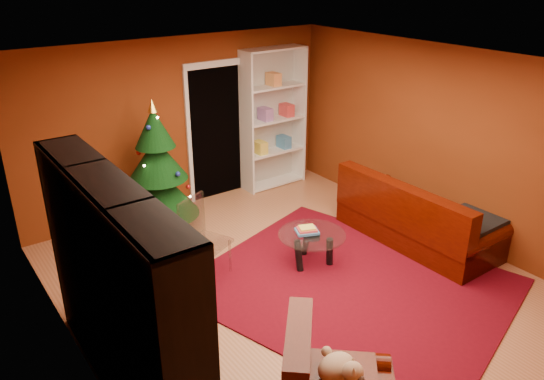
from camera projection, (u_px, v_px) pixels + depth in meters
floor at (291, 281)px, 6.49m from camera, size 5.00×5.50×0.05m
ceiling at (295, 62)px, 5.43m from camera, size 5.00×5.50×0.05m
wall_back at (181, 124)px, 8.02m from camera, size 5.00×0.05×2.60m
wall_left at (63, 246)px, 4.60m from camera, size 0.05×5.50×2.60m
wall_right at (437, 140)px, 7.31m from camera, size 0.05×5.50×2.60m
doorway at (217, 134)px, 8.41m from camera, size 1.06×0.60×2.16m
rug at (351, 286)px, 6.32m from camera, size 3.81×4.14×0.02m
media_unit at (119, 294)px, 4.43m from camera, size 0.41×2.66×2.04m
christmas_tree at (158, 169)px, 7.33m from camera, size 1.25×1.25×1.92m
gift_box_teal at (151, 247)px, 6.91m from camera, size 0.36×0.36×0.30m
gift_box_green at (145, 232)px, 7.29m from camera, size 0.33×0.33×0.29m
gift_box_red at (149, 226)px, 7.56m from camera, size 0.23×0.23×0.21m
white_bookshelf at (273, 119)px, 8.78m from camera, size 1.11×0.41×2.38m
dog at (336, 367)px, 4.26m from camera, size 0.49×0.50×0.25m
sofa at (419, 209)px, 7.20m from camera, size 1.01×2.20×0.94m
coffee_table at (311, 248)px, 6.72m from camera, size 1.11×1.11×0.53m
acrylic_chair at (207, 243)px, 6.36m from camera, size 0.64×0.66×0.92m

